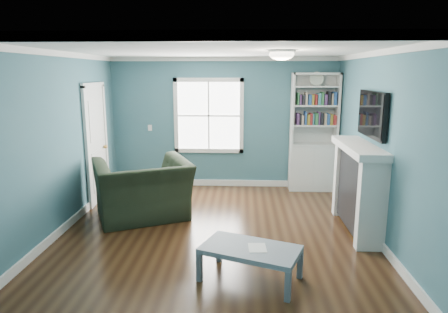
{
  "coord_description": "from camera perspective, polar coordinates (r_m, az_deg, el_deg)",
  "views": [
    {
      "loc": [
        0.38,
        -5.49,
        2.3
      ],
      "look_at": [
        0.1,
        0.4,
        1.06
      ],
      "focal_mm": 32.0,
      "sensor_mm": 36.0,
      "label": 1
    }
  ],
  "objects": [
    {
      "name": "recliner",
      "position": [
        6.5,
        -11.6,
        -3.27
      ],
      "size": [
        1.69,
        1.45,
        1.25
      ],
      "primitive_type": "imported",
      "rotation": [
        0.0,
        0.0,
        -2.71
      ],
      "color": "black",
      "rests_on": "ground"
    },
    {
      "name": "tv",
      "position": [
        6.0,
        20.42,
        5.67
      ],
      "size": [
        0.06,
        1.1,
        0.65
      ],
      "primitive_type": "cube",
      "color": "black",
      "rests_on": "fireplace"
    },
    {
      "name": "fireplace",
      "position": [
        6.17,
        18.62,
        -4.39
      ],
      "size": [
        0.44,
        1.58,
        1.3
      ],
      "color": "black",
      "rests_on": "ground"
    },
    {
      "name": "window",
      "position": [
        8.05,
        -2.2,
        5.83
      ],
      "size": [
        1.4,
        0.06,
        1.5
      ],
      "color": "white",
      "rests_on": "room_walls"
    },
    {
      "name": "bookshelf",
      "position": [
        8.03,
        12.6,
        1.75
      ],
      "size": [
        0.9,
        0.35,
        2.31
      ],
      "color": "silver",
      "rests_on": "ground"
    },
    {
      "name": "floor",
      "position": [
        5.96,
        -1.21,
        -10.78
      ],
      "size": [
        5.0,
        5.0,
        0.0
      ],
      "primitive_type": "plane",
      "color": "black",
      "rests_on": "ground"
    },
    {
      "name": "coffee_table",
      "position": [
        4.59,
        3.78,
        -13.38
      ],
      "size": [
        1.21,
        0.93,
        0.39
      ],
      "rotation": [
        0.0,
        0.0,
        -0.37
      ],
      "color": "#535A64",
      "rests_on": "ground"
    },
    {
      "name": "light_switch",
      "position": [
        8.27,
        -10.52,
        4.06
      ],
      "size": [
        0.08,
        0.01,
        0.12
      ],
      "primitive_type": "cube",
      "color": "white",
      "rests_on": "room_walls"
    },
    {
      "name": "ceiling_fixture",
      "position": [
        5.62,
        8.24,
        14.33
      ],
      "size": [
        0.38,
        0.38,
        0.15
      ],
      "color": "white",
      "rests_on": "room_walls"
    },
    {
      "name": "trim",
      "position": [
        5.6,
        -1.26,
        0.97
      ],
      "size": [
        4.5,
        5.0,
        2.6
      ],
      "color": "white",
      "rests_on": "ground"
    },
    {
      "name": "paper_sheet",
      "position": [
        4.56,
        4.77,
        -12.85
      ],
      "size": [
        0.21,
        0.26,
        0.0
      ],
      "primitive_type": "cube",
      "rotation": [
        0.0,
        0.0,
        0.05
      ],
      "color": "white",
      "rests_on": "coffee_table"
    },
    {
      "name": "room_walls",
      "position": [
        5.55,
        -1.28,
        4.47
      ],
      "size": [
        5.0,
        5.0,
        5.0
      ],
      "color": "#356372",
      "rests_on": "ground"
    },
    {
      "name": "door",
      "position": [
        7.47,
        -17.77,
        1.87
      ],
      "size": [
        0.12,
        0.98,
        2.17
      ],
      "color": "silver",
      "rests_on": "ground"
    }
  ]
}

